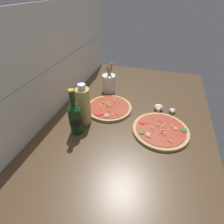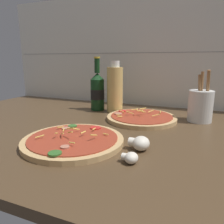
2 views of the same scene
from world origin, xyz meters
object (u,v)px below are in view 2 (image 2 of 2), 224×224
object	(u,v)px
oil_bottle	(115,89)
mushroom_left	(140,143)
utensil_crock	(201,105)
beer_bottle	(97,91)
pizza_far	(141,118)
mushroom_right	(131,158)
pizza_near	(73,140)

from	to	relation	value
oil_bottle	mushroom_left	xyz separation A→B (cm)	(23.07, -39.09, -8.91)
oil_bottle	utensil_crock	size ratio (longest dim) A/B	1.15
mushroom_left	utensil_crock	xyz separation A→B (cm)	(14.23, 36.83, 4.58)
beer_bottle	utensil_crock	size ratio (longest dim) A/B	1.24
pizza_far	mushroom_right	distance (cm)	38.90
oil_bottle	beer_bottle	bearing A→B (deg)	176.34
mushroom_left	pizza_far	bearing A→B (deg)	104.42
beer_bottle	oil_bottle	world-z (taller)	beer_bottle
pizza_near	mushroom_left	xyz separation A→B (cm)	(19.43, 2.84, 1.01)
pizza_near	mushroom_left	bearing A→B (deg)	8.32
mushroom_right	utensil_crock	size ratio (longest dim) A/B	0.20
pizza_far	beer_bottle	size ratio (longest dim) A/B	1.11
pizza_far	mushroom_right	size ratio (longest dim) A/B	7.09
pizza_near	mushroom_right	world-z (taller)	pizza_near
mushroom_left	mushroom_right	bearing A→B (deg)	-89.69
pizza_far	beer_bottle	distance (cm)	27.98
pizza_near	beer_bottle	bearing A→B (deg)	106.96
mushroom_right	mushroom_left	bearing A→B (deg)	90.31
pizza_near	beer_bottle	xyz separation A→B (cm)	(-12.97, 42.53, 8.39)
pizza_far	utensil_crock	distance (cm)	23.67
beer_bottle	mushroom_left	distance (cm)	51.76
oil_bottle	utensil_crock	world-z (taller)	oil_bottle
pizza_far	mushroom_left	world-z (taller)	pizza_far
oil_bottle	mushroom_right	xyz separation A→B (cm)	(23.12, -47.52, -9.49)
pizza_near	mushroom_right	xyz separation A→B (cm)	(19.47, -5.59, 0.43)
mushroom_left	utensil_crock	size ratio (longest dim) A/B	0.28
mushroom_left	mushroom_right	distance (cm)	8.45
pizza_near	utensil_crock	bearing A→B (deg)	49.69
pizza_near	pizza_far	xyz separation A→B (cm)	(11.79, 32.55, 0.03)
beer_bottle	pizza_near	bearing A→B (deg)	-73.04
mushroom_left	mushroom_right	world-z (taller)	mushroom_left
mushroom_right	utensil_crock	bearing A→B (deg)	72.60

